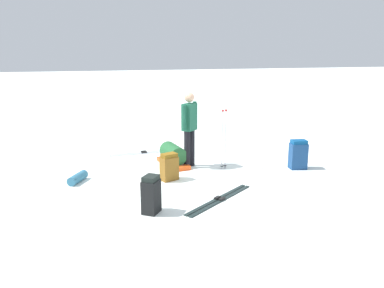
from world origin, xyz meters
The scene contains 10 objects.
ground_plane centered at (0.00, 0.00, 0.00)m, with size 80.00×80.00×0.00m, color white.
skier_standing centered at (-0.12, -0.69, 0.95)m, with size 0.43×0.43×1.70m.
ski_pair_near centered at (0.73, -2.14, 0.01)m, with size 1.78×0.28×0.05m.
ski_pair_far centered at (-0.13, 1.46, 0.01)m, with size 1.57×1.27×0.05m.
backpack_large_dark centered at (-2.44, 0.07, 0.32)m, with size 0.39×0.30×0.66m.
backpack_bright centered at (0.52, 0.14, 0.28)m, with size 0.40×0.33×0.57m.
backpack_small_spare centered at (1.13, 1.70, 0.31)m, with size 0.37×0.38×0.64m.
ski_poles_planted_near centered at (-0.82, -0.34, 0.75)m, with size 0.15×0.09×1.35m.
gear_sled centered at (0.22, -0.89, 0.22)m, with size 0.61×1.11×0.49m.
sleeping_mat_rolled centered at (2.34, -0.20, 0.09)m, with size 0.18×0.18×0.55m, color teal.
Camera 1 is at (2.04, 7.84, 2.66)m, focal length 37.46 mm.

